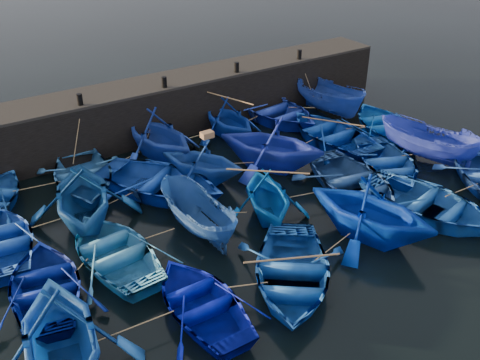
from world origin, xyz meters
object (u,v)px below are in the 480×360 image
boat_13 (46,285)px  boat_8 (161,182)px  wooden_crate (207,135)px  boat_20 (59,336)px

boat_13 → boat_8: bearing=-135.7°
wooden_crate → boat_8: bearing=-179.2°
boat_20 → wooden_crate: boat_20 is taller
wooden_crate → boat_20: bearing=-140.8°
boat_13 → boat_20: size_ratio=0.95×
boat_8 → boat_20: size_ratio=1.16×
boat_20 → wooden_crate: bearing=49.0°
boat_13 → boat_20: 3.19m
boat_13 → wooden_crate: 8.72m
boat_13 → boat_20: bearing=94.0°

